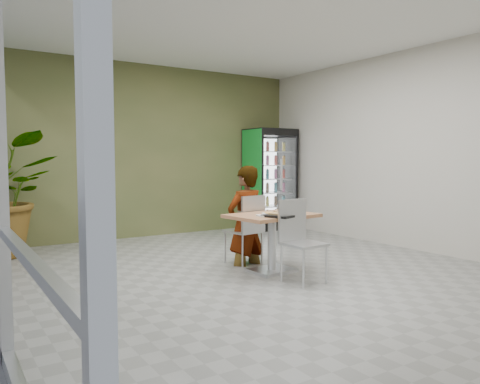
% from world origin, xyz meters
% --- Properties ---
extents(ground, '(7.00, 7.00, 0.00)m').
position_xyz_m(ground, '(0.00, 0.00, 0.00)').
color(ground, gray).
rests_on(ground, ground).
extents(room_envelope, '(6.00, 7.00, 3.20)m').
position_xyz_m(room_envelope, '(0.00, 0.00, 1.60)').
color(room_envelope, silver).
rests_on(room_envelope, ground).
extents(dining_table, '(1.15, 0.86, 0.75)m').
position_xyz_m(dining_table, '(0.19, -0.03, 0.54)').
color(dining_table, '#AC6D49').
rests_on(dining_table, ground).
extents(chair_far, '(0.49, 0.49, 0.96)m').
position_xyz_m(chair_far, '(0.18, 0.50, 0.56)').
color(chair_far, silver).
rests_on(chair_far, ground).
extents(chair_near, '(0.45, 0.46, 0.97)m').
position_xyz_m(chair_near, '(0.18, -0.55, 0.57)').
color(chair_near, silver).
rests_on(chair_near, ground).
extents(seated_woman, '(0.67, 0.49, 1.66)m').
position_xyz_m(seated_woman, '(0.16, 0.55, 0.53)').
color(seated_woman, black).
rests_on(seated_woman, ground).
extents(pizza_plate, '(0.28, 0.22, 0.03)m').
position_xyz_m(pizza_plate, '(0.17, -0.01, 0.77)').
color(pizza_plate, white).
rests_on(pizza_plate, dining_table).
extents(soda_cup, '(0.09, 0.09, 0.16)m').
position_xyz_m(soda_cup, '(0.38, -0.05, 0.83)').
color(soda_cup, white).
rests_on(soda_cup, dining_table).
extents(napkin_stack, '(0.17, 0.17, 0.02)m').
position_xyz_m(napkin_stack, '(-0.05, -0.18, 0.76)').
color(napkin_stack, white).
rests_on(napkin_stack, dining_table).
extents(cafeteria_tray, '(0.58, 0.50, 0.03)m').
position_xyz_m(cafeteria_tray, '(0.17, -0.29, 0.76)').
color(cafeteria_tray, black).
rests_on(cafeteria_tray, dining_table).
extents(beverage_fridge, '(0.96, 0.75, 2.07)m').
position_xyz_m(beverage_fridge, '(2.44, 3.08, 1.04)').
color(beverage_fridge, black).
rests_on(beverage_fridge, ground).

